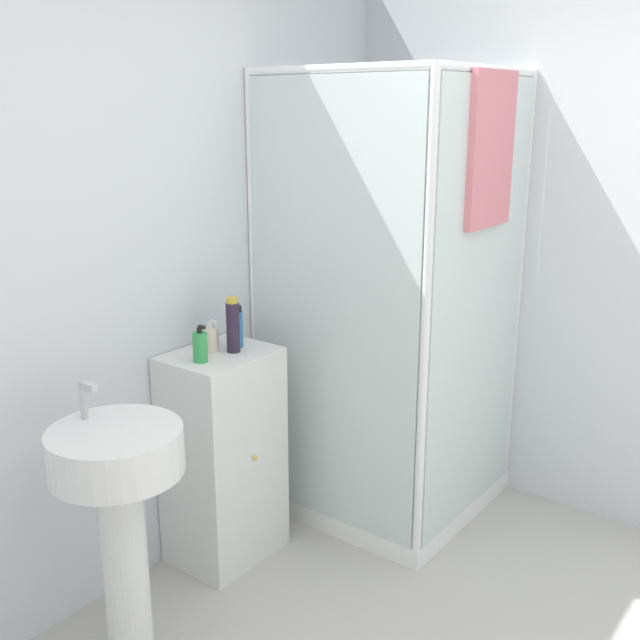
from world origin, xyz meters
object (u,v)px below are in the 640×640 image
at_px(shampoo_bottle_tall_black, 233,325).
at_px(shampoo_bottle_blue, 237,327).
at_px(sink, 120,497).
at_px(lotion_bottle_white, 211,339).
at_px(soap_dispenser, 200,347).

bearing_deg(shampoo_bottle_tall_black, shampoo_bottle_blue, 29.31).
relative_size(shampoo_bottle_tall_black, shampoo_bottle_blue, 1.30).
bearing_deg(sink, shampoo_bottle_blue, 14.22).
xyz_separation_m(sink, lotion_bottle_white, (0.68, 0.24, 0.33)).
relative_size(soap_dispenser, lotion_bottle_white, 1.12).
bearing_deg(shampoo_bottle_tall_black, soap_dispenser, 173.68).
distance_m(sink, shampoo_bottle_blue, 0.88).
distance_m(sink, shampoo_bottle_tall_black, 0.84).
bearing_deg(shampoo_bottle_tall_black, sink, -167.07).
bearing_deg(shampoo_bottle_blue, sink, -165.78).
height_order(soap_dispenser, lotion_bottle_white, soap_dispenser).
relative_size(sink, shampoo_bottle_blue, 5.76).
xyz_separation_m(sink, shampoo_bottle_blue, (0.78, 0.20, 0.36)).
xyz_separation_m(soap_dispenser, shampoo_bottle_blue, (0.22, 0.01, 0.02)).
relative_size(sink, lotion_bottle_white, 7.61).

